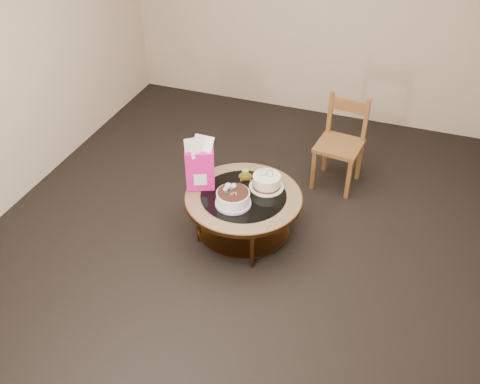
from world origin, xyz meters
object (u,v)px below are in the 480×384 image
(cream_cake, at_px, (267,182))
(decorated_cake, at_px, (233,199))
(gift_bag, at_px, (200,164))
(dining_chair, at_px, (341,143))
(coffee_table, at_px, (243,202))

(cream_cake, bearing_deg, decorated_cake, -124.54)
(cream_cake, relative_size, gift_bag, 0.63)
(decorated_cake, height_order, dining_chair, dining_chair)
(dining_chair, bearing_deg, decorated_cake, -110.83)
(coffee_table, xyz_separation_m, dining_chair, (0.62, 1.11, 0.08))
(cream_cake, height_order, dining_chair, dining_chair)
(coffee_table, distance_m, gift_bag, 0.50)
(cream_cake, bearing_deg, coffee_table, -134.39)
(gift_bag, xyz_separation_m, dining_chair, (1.01, 1.12, -0.24))
(cream_cake, xyz_separation_m, gift_bag, (-0.54, -0.18, 0.18))
(cream_cake, distance_m, gift_bag, 0.60)
(decorated_cake, distance_m, dining_chair, 1.42)
(decorated_cake, height_order, cream_cake, cream_cake)
(dining_chair, bearing_deg, gift_bag, -125.19)
(coffee_table, height_order, cream_cake, cream_cake)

